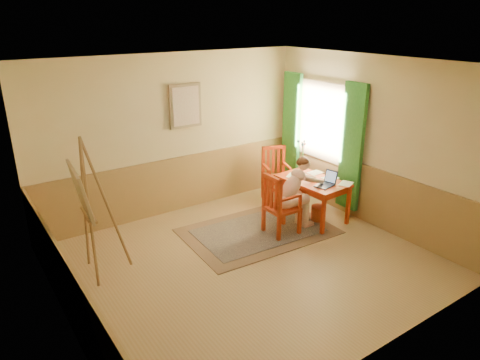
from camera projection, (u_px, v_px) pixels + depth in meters
room at (248, 171)px, 5.90m from camera, size 5.04×4.54×2.84m
wainscot at (218, 212)px, 6.83m from camera, size 5.00×4.50×1.00m
window at (320, 133)px, 8.05m from camera, size 0.12×2.01×2.20m
wall_portrait at (186, 106)px, 7.55m from camera, size 0.60×0.05×0.76m
rug at (258, 231)px, 7.28m from camera, size 2.48×1.73×0.02m
table at (312, 184)px, 7.56m from camera, size 0.79×1.24×0.72m
chair_left at (279, 205)px, 7.03m from camera, size 0.48×0.46×1.04m
chair_back at (276, 175)px, 8.35m from camera, size 0.60×0.61×1.04m
figure at (295, 191)px, 7.15m from camera, size 0.91×0.40×1.24m
laptop at (327, 182)px, 7.27m from camera, size 0.41×0.30×0.23m
papers at (321, 177)px, 7.63m from camera, size 0.80×1.10×0.00m
vase at (302, 155)px, 8.03m from camera, size 0.23×0.26×0.52m
wastebasket at (318, 213)px, 7.64m from camera, size 0.27×0.27×0.27m
easel at (84, 197)px, 5.69m from camera, size 0.69×0.88×1.97m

